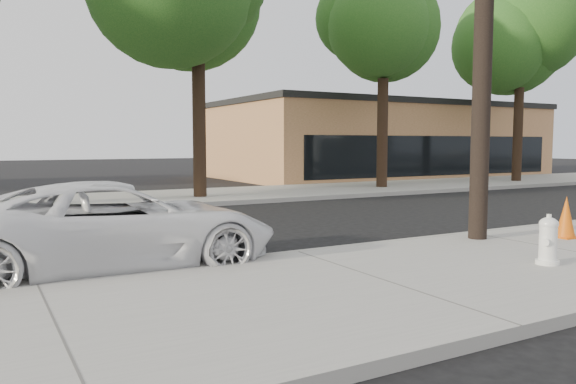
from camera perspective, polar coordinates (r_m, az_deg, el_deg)
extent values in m
plane|color=black|center=(11.26, -4.52, -4.96)|extent=(120.00, 120.00, 0.00)
cube|color=gray|center=(7.64, 9.35, -9.23)|extent=(90.00, 4.40, 0.15)
cube|color=gray|center=(19.23, -15.23, -0.76)|extent=(90.00, 5.00, 0.15)
cube|color=#9E9B93|center=(9.41, 0.90, -6.46)|extent=(90.00, 0.12, 0.16)
cube|color=#A16D43|center=(33.26, 9.05, 5.03)|extent=(18.00, 10.00, 4.00)
cylinder|color=black|center=(19.07, -9.01, 6.68)|extent=(0.44, 0.44, 4.75)
sphere|color=#154C17|center=(19.60, -9.18, 18.37)|extent=(4.80, 4.80, 4.80)
cylinder|color=black|center=(23.34, 9.56, 5.92)|extent=(0.44, 0.44, 4.40)
sphere|color=#154C17|center=(23.69, 9.69, 14.79)|extent=(4.35, 4.35, 4.35)
sphere|color=#154C17|center=(23.95, 11.55, 17.48)|extent=(3.48, 3.48, 3.48)
cylinder|color=black|center=(28.92, 22.31, 5.63)|extent=(0.44, 0.44, 4.60)
sphere|color=#154C17|center=(29.24, 22.57, 13.19)|extent=(4.65, 4.65, 4.65)
sphere|color=#154C17|center=(29.65, 24.15, 15.45)|extent=(3.72, 3.72, 3.72)
imported|color=white|center=(8.99, -17.03, -3.28)|extent=(4.99, 2.43, 1.37)
cylinder|color=white|center=(9.24, 24.84, -6.47)|extent=(0.34, 0.34, 0.06)
cylinder|color=white|center=(9.20, 24.90, -4.88)|extent=(0.25, 0.25, 0.58)
ellipsoid|color=white|center=(9.15, 24.97, -2.95)|extent=(0.28, 0.28, 0.19)
cylinder|color=white|center=(9.19, 24.91, -4.52)|extent=(0.38, 0.24, 0.12)
cylinder|color=white|center=(9.19, 24.91, -4.52)|extent=(0.21, 0.23, 0.15)
cube|color=#DD5B0B|center=(11.94, 26.33, -4.11)|extent=(0.43, 0.43, 0.02)
cone|color=#DD5B0B|center=(11.89, 26.40, -2.28)|extent=(0.38, 0.38, 0.79)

